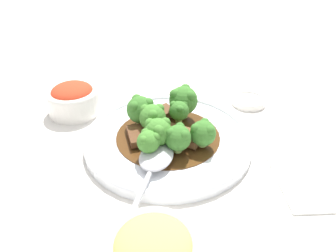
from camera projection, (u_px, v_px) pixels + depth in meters
name	position (u px, v px, depth m)	size (l,w,h in m)	color
ground_plane	(168.00, 143.00, 0.53)	(4.00, 4.00, 0.00)	silver
main_plate	(168.00, 138.00, 0.53)	(0.27, 0.27, 0.02)	white
beef_strip_0	(181.00, 135.00, 0.51)	(0.06, 0.07, 0.01)	brown
beef_strip_1	(161.00, 113.00, 0.56)	(0.05, 0.05, 0.01)	brown
beef_strip_2	(139.00, 135.00, 0.51)	(0.05, 0.04, 0.01)	#56331E
broccoli_floret_0	(158.00, 131.00, 0.48)	(0.04, 0.04, 0.05)	#7FA84C
broccoli_floret_1	(203.00, 133.00, 0.48)	(0.04, 0.04, 0.04)	#7FA84C
broccoli_floret_2	(148.00, 141.00, 0.46)	(0.03, 0.03, 0.04)	#7FA84C
broccoli_floret_3	(179.00, 111.00, 0.53)	(0.03, 0.03, 0.04)	#8EB756
broccoli_floret_4	(178.00, 137.00, 0.47)	(0.04, 0.04, 0.04)	#7FA84C
broccoli_floret_5	(140.00, 109.00, 0.53)	(0.04, 0.04, 0.05)	#8EB756
broccoli_floret_6	(153.00, 117.00, 0.51)	(0.04, 0.04, 0.05)	#8EB756
broccoli_floret_7	(183.00, 100.00, 0.55)	(0.05, 0.05, 0.06)	#8EB756
serving_spoon	(154.00, 162.00, 0.45)	(0.20, 0.09, 0.01)	#B7B7BC
side_bowl_kimchi	(73.00, 98.00, 0.60)	(0.09, 0.09, 0.06)	white
sauce_dish	(249.00, 101.00, 0.64)	(0.06, 0.06, 0.01)	white
paper_napkin	(307.00, 177.00, 0.46)	(0.14, 0.09, 0.01)	silver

